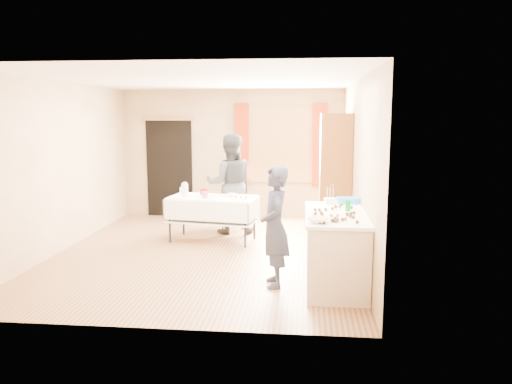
# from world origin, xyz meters

# --- Properties ---
(floor) EXTENTS (4.50, 5.50, 0.02)m
(floor) POSITION_xyz_m (0.00, 0.00, -0.01)
(floor) COLOR #9E7047
(floor) RESTS_ON ground
(ceiling) EXTENTS (4.50, 5.50, 0.02)m
(ceiling) POSITION_xyz_m (0.00, 0.00, 2.61)
(ceiling) COLOR white
(ceiling) RESTS_ON floor
(wall_back) EXTENTS (4.50, 0.02, 2.60)m
(wall_back) POSITION_xyz_m (0.00, 2.76, 1.30)
(wall_back) COLOR tan
(wall_back) RESTS_ON floor
(wall_front) EXTENTS (4.50, 0.02, 2.60)m
(wall_front) POSITION_xyz_m (0.00, -2.76, 1.30)
(wall_front) COLOR tan
(wall_front) RESTS_ON floor
(wall_left) EXTENTS (0.02, 5.50, 2.60)m
(wall_left) POSITION_xyz_m (-2.26, 0.00, 1.30)
(wall_left) COLOR tan
(wall_left) RESTS_ON floor
(wall_right) EXTENTS (0.02, 5.50, 2.60)m
(wall_right) POSITION_xyz_m (2.26, 0.00, 1.30)
(wall_right) COLOR tan
(wall_right) RESTS_ON floor
(window_frame) EXTENTS (1.32, 0.06, 1.52)m
(window_frame) POSITION_xyz_m (1.00, 2.72, 1.50)
(window_frame) COLOR olive
(window_frame) RESTS_ON wall_back
(window_pane) EXTENTS (1.20, 0.02, 1.40)m
(window_pane) POSITION_xyz_m (1.00, 2.71, 1.50)
(window_pane) COLOR white
(window_pane) RESTS_ON wall_back
(curtain_left) EXTENTS (0.28, 0.06, 1.65)m
(curtain_left) POSITION_xyz_m (0.22, 2.67, 1.50)
(curtain_left) COLOR maroon
(curtain_left) RESTS_ON wall_back
(curtain_right) EXTENTS (0.28, 0.06, 1.65)m
(curtain_right) POSITION_xyz_m (1.78, 2.67, 1.50)
(curtain_right) COLOR maroon
(curtain_right) RESTS_ON wall_back
(doorway) EXTENTS (0.95, 0.04, 2.00)m
(doorway) POSITION_xyz_m (-1.30, 2.73, 1.00)
(doorway) COLOR black
(doorway) RESTS_ON floor
(door_lintel) EXTENTS (1.05, 0.06, 0.08)m
(door_lintel) POSITION_xyz_m (-1.30, 2.70, 2.02)
(door_lintel) COLOR olive
(door_lintel) RESTS_ON wall_back
(cabinet) EXTENTS (0.50, 0.60, 2.12)m
(cabinet) POSITION_xyz_m (1.99, 0.87, 1.06)
(cabinet) COLOR brown
(cabinet) RESTS_ON floor
(counter) EXTENTS (0.76, 1.60, 0.91)m
(counter) POSITION_xyz_m (1.89, -1.24, 0.45)
(counter) COLOR beige
(counter) RESTS_ON floor
(party_table) EXTENTS (1.55, 0.95, 0.75)m
(party_table) POSITION_xyz_m (-0.03, 0.74, 0.45)
(party_table) COLOR black
(party_table) RESTS_ON floor
(chair) EXTENTS (0.45, 0.45, 1.04)m
(chair) POSITION_xyz_m (0.19, 1.77, 0.31)
(chair) COLOR black
(chair) RESTS_ON floor
(girl) EXTENTS (0.66, 0.54, 1.50)m
(girl) POSITION_xyz_m (1.14, -1.36, 0.75)
(girl) COLOR #23273F
(girl) RESTS_ON floor
(woman) EXTENTS (1.08, 0.95, 1.77)m
(woman) POSITION_xyz_m (0.18, 1.35, 0.88)
(woman) COLOR black
(woman) RESTS_ON floor
(soda_can) EXTENTS (0.09, 0.09, 0.12)m
(soda_can) POSITION_xyz_m (2.04, -1.09, 0.97)
(soda_can) COLOR #068015
(soda_can) RESTS_ON counter
(mixing_bowl) EXTENTS (0.40, 0.40, 0.06)m
(mixing_bowl) POSITION_xyz_m (1.65, -1.82, 0.94)
(mixing_bowl) COLOR white
(mixing_bowl) RESTS_ON counter
(foam_block) EXTENTS (0.17, 0.13, 0.08)m
(foam_block) POSITION_xyz_m (1.84, -0.64, 0.95)
(foam_block) COLOR white
(foam_block) RESTS_ON counter
(blue_basket) EXTENTS (0.33, 0.25, 0.08)m
(blue_basket) POSITION_xyz_m (2.09, -0.56, 0.95)
(blue_basket) COLOR #2588E6
(blue_basket) RESTS_ON counter
(pitcher) EXTENTS (0.15, 0.15, 0.22)m
(pitcher) POSITION_xyz_m (-0.48, 0.70, 0.86)
(pitcher) COLOR silver
(pitcher) RESTS_ON party_table
(cup_red) EXTENTS (0.18, 0.18, 0.11)m
(cup_red) POSITION_xyz_m (-0.20, 0.85, 0.80)
(cup_red) COLOR red
(cup_red) RESTS_ON party_table
(cup_rainbow) EXTENTS (0.14, 0.14, 0.11)m
(cup_rainbow) POSITION_xyz_m (-0.12, 0.58, 0.80)
(cup_rainbow) COLOR red
(cup_rainbow) RESTS_ON party_table
(small_bowl) EXTENTS (0.21, 0.21, 0.05)m
(small_bowl) POSITION_xyz_m (0.30, 0.81, 0.78)
(small_bowl) COLOR white
(small_bowl) RESTS_ON party_table
(pastry_tray) EXTENTS (0.29, 0.21, 0.02)m
(pastry_tray) POSITION_xyz_m (0.48, 0.55, 0.76)
(pastry_tray) COLOR white
(pastry_tray) RESTS_ON party_table
(bottle) EXTENTS (0.08, 0.08, 0.17)m
(bottle) POSITION_xyz_m (-0.60, 1.01, 0.83)
(bottle) COLOR white
(bottle) RESTS_ON party_table
(cake_balls) EXTENTS (0.51, 1.14, 0.04)m
(cake_balls) POSITION_xyz_m (1.86, -1.46, 0.93)
(cake_balls) COLOR #3F2314
(cake_balls) RESTS_ON counter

